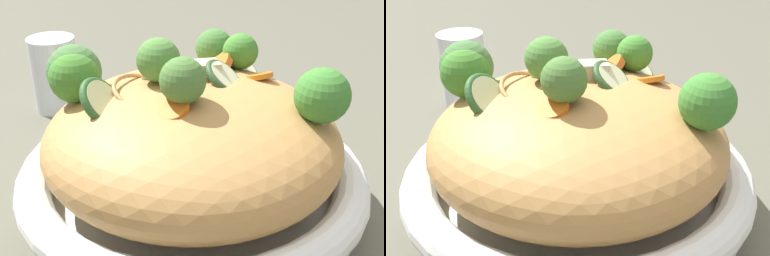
# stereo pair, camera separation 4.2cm
# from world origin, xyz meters

# --- Properties ---
(ground_plane) EXTENTS (3.00, 3.00, 0.00)m
(ground_plane) POSITION_xyz_m (0.00, 0.00, 0.00)
(ground_plane) COLOR #575648
(serving_bowl) EXTENTS (0.32, 0.32, 0.05)m
(serving_bowl) POSITION_xyz_m (0.00, 0.00, 0.03)
(serving_bowl) COLOR white
(serving_bowl) RESTS_ON ground_plane
(noodle_heap) EXTENTS (0.26, 0.26, 0.10)m
(noodle_heap) POSITION_xyz_m (0.00, 0.00, 0.07)
(noodle_heap) COLOR tan
(noodle_heap) RESTS_ON serving_bowl
(broccoli_florets) EXTENTS (0.19, 0.27, 0.07)m
(broccoli_florets) POSITION_xyz_m (0.01, 0.03, 0.12)
(broccoli_florets) COLOR #9CBB71
(broccoli_florets) RESTS_ON serving_bowl
(carrot_coins) EXTENTS (0.14, 0.08, 0.03)m
(carrot_coins) POSITION_xyz_m (0.04, -0.01, 0.12)
(carrot_coins) COLOR orange
(carrot_coins) RESTS_ON serving_bowl
(zucchini_slices) EXTENTS (0.19, 0.12, 0.04)m
(zucchini_slices) POSITION_xyz_m (0.02, 0.01, 0.11)
(zucchini_slices) COLOR beige
(zucchini_slices) RESTS_ON serving_bowl
(chicken_chunks) EXTENTS (0.04, 0.07, 0.02)m
(chicken_chunks) POSITION_xyz_m (0.02, 0.02, 0.12)
(chicken_chunks) COLOR beige
(chicken_chunks) RESTS_ON serving_bowl
(drinking_glass) EXTENTS (0.06, 0.06, 0.10)m
(drinking_glass) POSITION_xyz_m (0.12, 0.25, 0.05)
(drinking_glass) COLOR silver
(drinking_glass) RESTS_ON ground_plane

